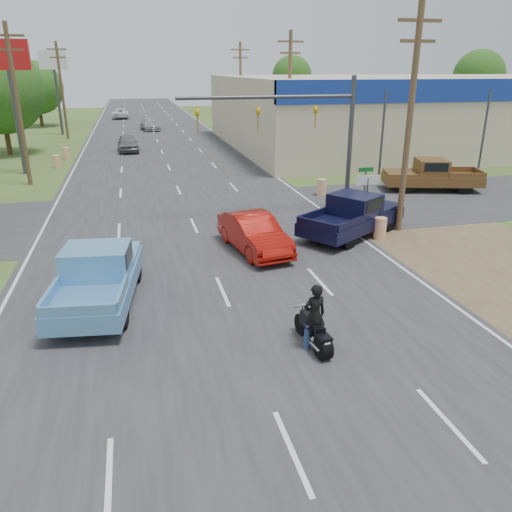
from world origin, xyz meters
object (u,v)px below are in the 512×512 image
object	(u,v)px
distant_car_silver	(150,125)
distant_car_white	(120,114)
motorcycle	(314,334)
distant_car_grey	(128,143)
navy_pickup	(354,214)
brown_pickup	(430,175)
rider	(314,319)
red_convertible	(254,234)
blue_pickup	(99,274)

from	to	relation	value
distant_car_silver	distant_car_white	bearing A→B (deg)	95.02
motorcycle	distant_car_grey	bearing A→B (deg)	90.28
navy_pickup	brown_pickup	xyz separation A→B (m)	(8.42, 7.21, 0.03)
brown_pickup	navy_pickup	bearing A→B (deg)	147.11
rider	brown_pickup	distance (m)	21.41
red_convertible	motorcycle	size ratio (longest dim) A/B	2.33
motorcycle	rider	size ratio (longest dim) A/B	1.12
distant_car_silver	brown_pickup	bearing A→B (deg)	-74.85
distant_car_grey	distant_car_silver	world-z (taller)	distant_car_grey
distant_car_grey	distant_car_silver	xyz separation A→B (m)	(2.76, 17.13, -0.06)
rider	distant_car_white	bearing A→B (deg)	-92.43
rider	distant_car_grey	distance (m)	37.61
navy_pickup	distant_car_silver	size ratio (longest dim) A/B	1.25
red_convertible	distant_car_grey	bearing A→B (deg)	89.89
distant_car_white	brown_pickup	bearing A→B (deg)	109.27
red_convertible	brown_pickup	size ratio (longest dim) A/B	0.75
distant_car_grey	blue_pickup	bearing A→B (deg)	-94.40
distant_car_grey	distant_car_white	bearing A→B (deg)	89.10
distant_car_silver	navy_pickup	bearing A→B (deg)	-88.15
red_convertible	distant_car_grey	size ratio (longest dim) A/B	1.06
brown_pickup	distant_car_white	world-z (taller)	brown_pickup
rider	distant_car_white	world-z (taller)	rider
distant_car_silver	distant_car_white	world-z (taller)	distant_car_white
navy_pickup	distant_car_silver	distance (m)	45.81
navy_pickup	blue_pickup	bearing A→B (deg)	-100.67
red_convertible	distant_car_silver	size ratio (longest dim) A/B	0.98
motorcycle	distant_car_white	bearing A→B (deg)	87.57
red_convertible	navy_pickup	xyz separation A→B (m)	(5.07, 1.15, 0.19)
navy_pickup	rider	bearing A→B (deg)	-63.54
blue_pickup	brown_pickup	world-z (taller)	brown_pickup
blue_pickup	brown_pickup	size ratio (longest dim) A/B	0.96
red_convertible	distant_car_silver	bearing A→B (deg)	82.90
motorcycle	distant_car_grey	distance (m)	37.66
motorcycle	blue_pickup	world-z (taller)	blue_pickup
rider	navy_pickup	bearing A→B (deg)	-127.09
blue_pickup	navy_pickup	world-z (taller)	blue_pickup
red_convertible	distant_car_white	size ratio (longest dim) A/B	0.90
navy_pickup	distant_car_grey	distance (m)	29.86
distant_car_grey	distant_car_silver	distance (m)	17.35
motorcycle	distant_car_grey	xyz separation A→B (m)	(-4.84, 37.34, 0.31)
motorcycle	navy_pickup	bearing A→B (deg)	53.06
brown_pickup	distant_car_silver	distance (m)	41.15
red_convertible	blue_pickup	size ratio (longest dim) A/B	0.78
rider	motorcycle	bearing A→B (deg)	90.00
red_convertible	rider	xyz separation A→B (m)	(-0.25, -8.06, 0.13)
distant_car_silver	distant_car_white	size ratio (longest dim) A/B	0.92
navy_pickup	brown_pickup	world-z (taller)	brown_pickup
blue_pickup	distant_car_white	size ratio (longest dim) A/B	1.16
distant_car_grey	motorcycle	bearing A→B (deg)	-85.21
red_convertible	rider	distance (m)	8.07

